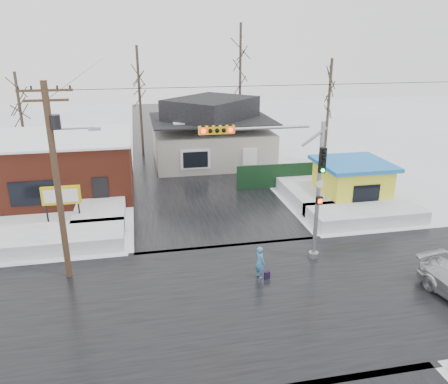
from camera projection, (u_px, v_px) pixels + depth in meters
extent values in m
plane|color=white|center=(253.00, 298.00, 18.82)|extent=(120.00, 120.00, 0.00)
cube|color=black|center=(253.00, 298.00, 18.82)|extent=(10.00, 120.00, 0.02)
cube|color=black|center=(253.00, 298.00, 18.82)|extent=(120.00, 10.00, 0.02)
cube|color=white|center=(58.00, 239.00, 23.48)|extent=(7.00, 3.00, 0.80)
cube|color=white|center=(365.00, 214.00, 26.82)|extent=(7.00, 3.00, 0.80)
cube|color=white|center=(102.00, 203.00, 28.48)|extent=(3.00, 8.00, 0.80)
cube|color=white|center=(305.00, 190.00, 31.07)|extent=(3.00, 8.00, 0.80)
cylinder|color=gray|center=(318.00, 193.00, 21.16)|extent=(0.20, 0.20, 7.00)
cylinder|color=gray|center=(313.00, 255.00, 22.28)|extent=(0.50, 0.50, 0.30)
cylinder|color=gray|center=(260.00, 128.00, 19.50)|extent=(4.60, 0.14, 0.14)
cube|color=gold|center=(217.00, 130.00, 19.13)|extent=(1.60, 0.28, 0.35)
sphere|color=#FF0C0C|center=(204.00, 131.00, 18.87)|extent=(0.20, 0.20, 0.20)
sphere|color=#FF0C0C|center=(231.00, 130.00, 19.10)|extent=(0.20, 0.20, 0.20)
cube|color=black|center=(322.00, 160.00, 20.41)|extent=(0.30, 0.22, 1.20)
sphere|color=#0CE533|center=(323.00, 170.00, 20.43)|extent=(0.18, 0.18, 0.18)
cube|color=black|center=(319.00, 200.00, 21.08)|extent=(0.30, 0.20, 0.35)
cylinder|color=#382619|center=(57.00, 186.00, 19.06)|extent=(0.28, 0.28, 9.00)
cube|color=#382619|center=(45.00, 90.00, 17.69)|extent=(2.20, 0.10, 0.10)
cube|color=#382619|center=(46.00, 100.00, 17.83)|extent=(1.80, 0.10, 0.10)
cylinder|color=black|center=(55.00, 122.00, 18.17)|extent=(0.44, 0.44, 0.60)
cylinder|color=gray|center=(72.00, 129.00, 18.40)|extent=(1.80, 0.08, 0.08)
cube|color=gray|center=(94.00, 129.00, 18.58)|extent=(0.50, 0.22, 0.12)
cube|color=maroon|center=(45.00, 167.00, 30.89)|extent=(12.00, 8.00, 4.00)
cube|color=white|center=(41.00, 138.00, 30.21)|extent=(12.20, 8.20, 0.15)
cube|color=black|center=(35.00, 193.00, 27.38)|extent=(3.00, 0.08, 1.60)
cube|color=black|center=(101.00, 193.00, 28.22)|extent=(1.00, 0.08, 2.20)
cylinder|color=black|center=(47.00, 214.00, 25.46)|extent=(0.10, 0.10, 1.80)
cylinder|color=black|center=(79.00, 212.00, 25.79)|extent=(0.10, 0.10, 1.80)
cube|color=gold|center=(61.00, 195.00, 25.26)|extent=(2.20, 0.18, 1.10)
cube|color=white|center=(61.00, 196.00, 25.16)|extent=(1.90, 0.02, 0.80)
cube|color=#A9A498|center=(211.00, 146.00, 39.02)|extent=(10.00, 8.00, 3.00)
cube|color=black|center=(211.00, 119.00, 38.21)|extent=(10.40, 8.40, 0.12)
pyramid|color=black|center=(211.00, 108.00, 37.89)|extent=(9.00, 7.00, 1.80)
cube|color=maroon|center=(244.00, 105.00, 39.40)|extent=(0.70, 0.70, 1.40)
cube|color=white|center=(195.00, 160.00, 34.94)|extent=(2.40, 0.12, 1.60)
cube|color=yellow|center=(351.00, 184.00, 29.39)|extent=(4.00, 4.00, 2.60)
cube|color=#1866B5|center=(353.00, 163.00, 28.90)|extent=(4.60, 4.60, 0.25)
cube|color=black|center=(366.00, 194.00, 27.51)|extent=(1.80, 0.06, 1.20)
cube|color=black|center=(289.00, 175.00, 32.66)|extent=(8.00, 0.12, 1.80)
cylinder|color=#332821|center=(140.00, 102.00, 40.43)|extent=(0.24, 0.24, 10.00)
cylinder|color=#332821|center=(240.00, 86.00, 43.80)|extent=(0.24, 0.24, 12.00)
cylinder|color=#332821|center=(328.00, 112.00, 38.02)|extent=(0.24, 0.24, 9.00)
cylinder|color=#332821|center=(22.00, 120.00, 37.06)|extent=(0.24, 0.24, 8.00)
imported|color=teal|center=(260.00, 263.00, 20.19)|extent=(0.57, 0.68, 1.59)
cube|color=black|center=(267.00, 276.00, 20.29)|extent=(0.30, 0.21, 0.35)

